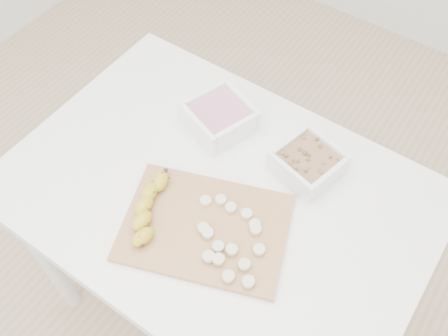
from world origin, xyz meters
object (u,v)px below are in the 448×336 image
Objects in this scene: bowl_yogurt at (220,117)px; bowl_granola at (308,163)px; banana at (149,209)px; cutting_board at (205,227)px; table at (217,211)px.

bowl_yogurt is 1.13× the size of bowl_granola.
bowl_granola reaches higher than banana.
cutting_board is (-0.11, -0.27, -0.03)m from bowl_granola.
bowl_granola is 0.87× the size of banana.
cutting_board is (0.15, -0.27, -0.03)m from bowl_yogurt.
banana is at bearing -120.98° from table.
bowl_granola is (0.15, 0.17, 0.13)m from table.
bowl_yogurt is 0.26m from bowl_granola.
bowl_granola is 0.39m from banana.
table is 0.15m from cutting_board.
bowl_yogurt is at bearing 81.95° from banana.
table is 0.21m from banana.
cutting_board is (0.04, -0.10, 0.10)m from table.
bowl_yogurt reaches higher than bowl_granola.
table is at bearing 46.63° from banana.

